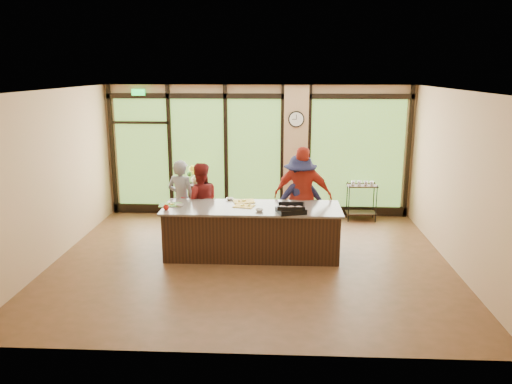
# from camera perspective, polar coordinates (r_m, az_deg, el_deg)

# --- Properties ---
(floor) EXTENTS (7.00, 7.00, 0.00)m
(floor) POSITION_cam_1_polar(r_m,az_deg,el_deg) (9.01, -0.58, -7.87)
(floor) COLOR #53391D
(floor) RESTS_ON ground
(ceiling) EXTENTS (7.00, 7.00, 0.00)m
(ceiling) POSITION_cam_1_polar(r_m,az_deg,el_deg) (8.37, -0.63, 11.57)
(ceiling) COLOR silver
(ceiling) RESTS_ON back_wall
(back_wall) EXTENTS (7.00, 0.00, 7.00)m
(back_wall) POSITION_cam_1_polar(r_m,az_deg,el_deg) (11.51, 0.29, 4.69)
(back_wall) COLOR tan
(back_wall) RESTS_ON floor
(left_wall) EXTENTS (0.00, 6.00, 6.00)m
(left_wall) POSITION_cam_1_polar(r_m,az_deg,el_deg) (9.44, -22.33, 1.60)
(left_wall) COLOR tan
(left_wall) RESTS_ON floor
(right_wall) EXTENTS (0.00, 6.00, 6.00)m
(right_wall) POSITION_cam_1_polar(r_m,az_deg,el_deg) (9.06, 22.09, 1.15)
(right_wall) COLOR tan
(right_wall) RESTS_ON floor
(window_wall) EXTENTS (6.90, 0.12, 3.00)m
(window_wall) POSITION_cam_1_polar(r_m,az_deg,el_deg) (11.48, 1.09, 4.13)
(window_wall) COLOR tan
(window_wall) RESTS_ON floor
(island_base) EXTENTS (3.10, 1.00, 0.88)m
(island_base) POSITION_cam_1_polar(r_m,az_deg,el_deg) (9.14, -0.47, -4.61)
(island_base) COLOR black
(island_base) RESTS_ON floor
(countertop) EXTENTS (3.20, 1.10, 0.04)m
(countertop) POSITION_cam_1_polar(r_m,az_deg,el_deg) (9.00, -0.48, -1.83)
(countertop) COLOR slate
(countertop) RESTS_ON island_base
(wall_clock) EXTENTS (0.36, 0.04, 0.36)m
(wall_clock) POSITION_cam_1_polar(r_m,az_deg,el_deg) (11.28, 4.63, 8.30)
(wall_clock) COLOR black
(wall_clock) RESTS_ON window_wall
(cook_left) EXTENTS (0.68, 0.55, 1.62)m
(cook_left) POSITION_cam_1_polar(r_m,az_deg,el_deg) (10.02, -8.50, -0.89)
(cook_left) COLOR gray
(cook_left) RESTS_ON floor
(cook_midleft) EXTENTS (0.89, 0.76, 1.58)m
(cook_midleft) POSITION_cam_1_polar(r_m,az_deg,el_deg) (9.85, -6.39, -1.20)
(cook_midleft) COLOR maroon
(cook_midleft) RESTS_ON floor
(cook_midright) EXTENTS (1.19, 0.67, 1.91)m
(cook_midright) POSITION_cam_1_polar(r_m,az_deg,el_deg) (9.66, 5.38, -0.46)
(cook_midright) COLOR red
(cook_midright) RESTS_ON floor
(cook_right) EXTENTS (1.21, 0.80, 1.74)m
(cook_right) POSITION_cam_1_polar(r_m,az_deg,el_deg) (9.73, 5.03, -0.85)
(cook_right) COLOR #191A38
(cook_right) RESTS_ON floor
(roasting_pan) EXTENTS (0.55, 0.49, 0.08)m
(roasting_pan) POSITION_cam_1_polar(r_m,az_deg,el_deg) (8.64, 4.01, -2.12)
(roasting_pan) COLOR black
(roasting_pan) RESTS_ON countertop
(mixing_bowl) EXTENTS (0.37, 0.37, 0.08)m
(mixing_bowl) POSITION_cam_1_polar(r_m,az_deg,el_deg) (8.66, 3.54, -2.09)
(mixing_bowl) COLOR silver
(mixing_bowl) RESTS_ON countertop
(cutting_board_left) EXTENTS (0.43, 0.35, 0.01)m
(cutting_board_left) POSITION_cam_1_polar(r_m,az_deg,el_deg) (9.24, -9.79, -1.45)
(cutting_board_left) COLOR #529436
(cutting_board_left) RESTS_ON countertop
(cutting_board_center) EXTENTS (0.41, 0.35, 0.01)m
(cutting_board_center) POSITION_cam_1_polar(r_m,az_deg,el_deg) (9.03, -1.37, -1.61)
(cutting_board_center) COLOR gold
(cutting_board_center) RESTS_ON countertop
(cutting_board_right) EXTENTS (0.45, 0.37, 0.01)m
(cutting_board_right) POSITION_cam_1_polar(r_m,az_deg,el_deg) (9.35, -1.39, -1.06)
(cutting_board_right) COLOR gold
(cutting_board_right) RESTS_ON countertop
(prep_bowl_near) EXTENTS (0.17, 0.17, 0.04)m
(prep_bowl_near) POSITION_cam_1_polar(r_m,az_deg,el_deg) (9.13, -8.72, -1.51)
(prep_bowl_near) COLOR silver
(prep_bowl_near) RESTS_ON countertop
(prep_bowl_mid) EXTENTS (0.17, 0.17, 0.04)m
(prep_bowl_mid) POSITION_cam_1_polar(r_m,az_deg,el_deg) (8.70, 0.39, -2.10)
(prep_bowl_mid) COLOR silver
(prep_bowl_mid) RESTS_ON countertop
(prep_bowl_far) EXTENTS (0.15, 0.15, 0.03)m
(prep_bowl_far) POSITION_cam_1_polar(r_m,az_deg,el_deg) (9.50, -3.02, -0.78)
(prep_bowl_far) COLOR silver
(prep_bowl_far) RESTS_ON countertop
(red_ramekin) EXTENTS (0.13, 0.13, 0.08)m
(red_ramekin) POSITION_cam_1_polar(r_m,az_deg,el_deg) (8.93, -10.23, -1.78)
(red_ramekin) COLOR red
(red_ramekin) RESTS_ON countertop
(flower_stand) EXTENTS (0.42, 0.42, 0.78)m
(flower_stand) POSITION_cam_1_polar(r_m,az_deg,el_deg) (11.58, -6.66, -0.98)
(flower_stand) COLOR black
(flower_stand) RESTS_ON floor
(flower_vase) EXTENTS (0.29, 0.29, 0.28)m
(flower_vase) POSITION_cam_1_polar(r_m,az_deg,el_deg) (11.45, -6.74, 1.59)
(flower_vase) COLOR olive
(flower_vase) RESTS_ON flower_stand
(bar_cart) EXTENTS (0.68, 0.40, 0.91)m
(bar_cart) POSITION_cam_1_polar(r_m,az_deg,el_deg) (11.47, 11.98, -0.53)
(bar_cart) COLOR black
(bar_cart) RESTS_ON floor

